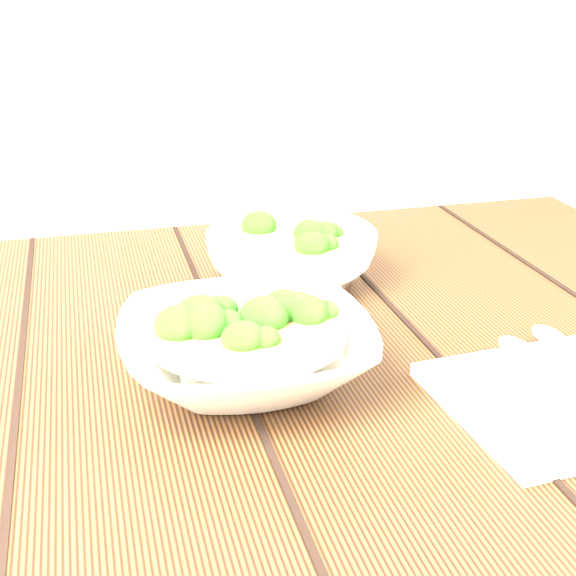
{
  "coord_description": "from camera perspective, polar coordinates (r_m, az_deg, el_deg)",
  "views": [
    {
      "loc": [
        -0.14,
        -0.72,
        1.12
      ],
      "look_at": [
        0.05,
        0.02,
        0.8
      ],
      "focal_mm": 50.0,
      "sensor_mm": 36.0,
      "label": 1
    }
  ],
  "objects": [
    {
      "name": "spoon_left",
      "position": [
        0.78,
        17.15,
        -5.27
      ],
      "size": [
        0.03,
        0.19,
        0.01
      ],
      "color": "#9D978A",
      "rests_on": "napkin"
    },
    {
      "name": "napkin",
      "position": [
        0.76,
        19.59,
        -7.27
      ],
      "size": [
        0.24,
        0.2,
        0.01
      ],
      "primitive_type": "cube",
      "rotation": [
        0.0,
        0.0,
        0.08
      ],
      "color": "beige",
      "rests_on": "table"
    },
    {
      "name": "soup_bowl_front",
      "position": [
        0.75,
        -2.98,
        -4.2
      ],
      "size": [
        0.24,
        0.24,
        0.07
      ],
      "color": "silver",
      "rests_on": "table"
    },
    {
      "name": "table",
      "position": [
        0.88,
        -2.94,
        -10.91
      ],
      "size": [
        1.2,
        0.8,
        0.75
      ],
      "color": "#301E0D",
      "rests_on": "ground"
    },
    {
      "name": "soup_bowl_back",
      "position": [
        0.96,
        0.24,
        2.36
      ],
      "size": [
        0.27,
        0.27,
        0.07
      ],
      "color": "silver",
      "rests_on": "table"
    },
    {
      "name": "trivet",
      "position": [
        0.94,
        1.14,
        0.48
      ],
      "size": [
        0.12,
        0.12,
        0.03
      ],
      "primitive_type": "torus",
      "rotation": [
        0.0,
        0.0,
        -0.06
      ],
      "color": "black",
      "rests_on": "table"
    },
    {
      "name": "spoon_right",
      "position": [
        0.81,
        19.19,
        -4.37
      ],
      "size": [
        0.04,
        0.19,
        0.01
      ],
      "color": "#9D978A",
      "rests_on": "napkin"
    }
  ]
}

